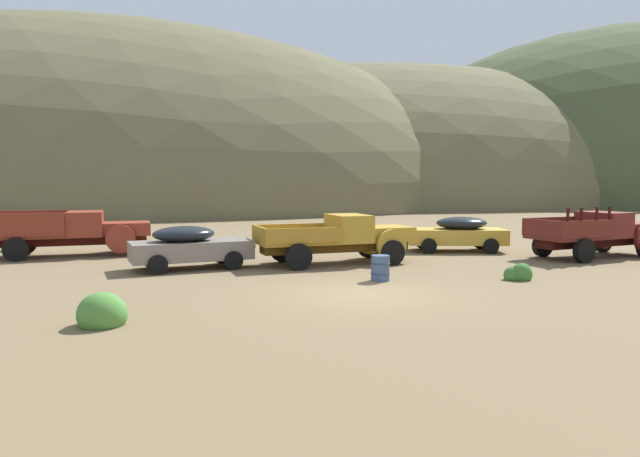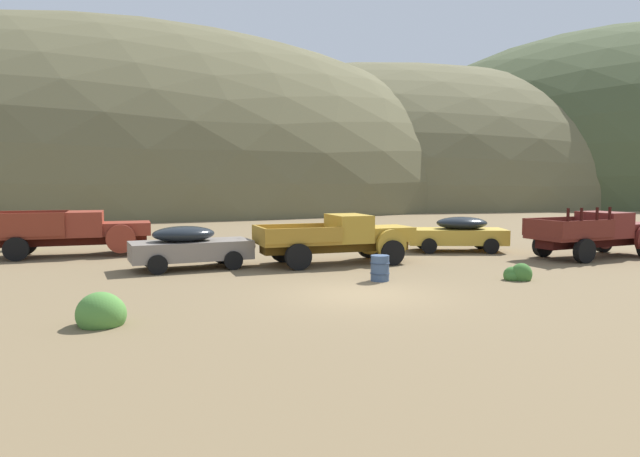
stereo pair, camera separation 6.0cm
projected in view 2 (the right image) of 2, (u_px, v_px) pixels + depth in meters
The scene contains 13 objects.
ground_plane at pixel (361, 294), 16.34m from camera, with size 300.00×300.00×0.00m, color brown.
hill_far_left at pixel (103, 206), 72.57m from camera, with size 103.13×64.20×44.17m, color brown.
hill_far_right at pixel (399, 201), 87.51m from camera, with size 107.72×62.43×39.33m, color brown.
truck_rust_red at pixel (81, 231), 24.70m from camera, with size 6.66×2.99×1.91m.
car_primer_gray at pixel (195, 246), 21.07m from camera, with size 4.77×2.63×1.57m.
truck_mustard at pixel (347, 238), 22.41m from camera, with size 6.27×3.00×1.89m.
car_faded_yellow at pixel (453, 233), 26.16m from camera, with size 4.89×2.82×1.57m.
truck_oxblood at pixel (602, 233), 24.25m from camera, with size 6.18×3.35×2.16m.
oil_drum_by_truck at pixel (380, 268), 18.50m from camera, with size 0.63×0.63×0.82m.
bush_lone_scrub at pixel (20, 243), 26.50m from camera, with size 1.28×1.18×1.30m.
bush_near_barrel at pixel (352, 241), 28.07m from camera, with size 1.21×0.92×1.06m.
bush_back_edge at pixel (101, 314), 12.85m from camera, with size 1.12×0.99×0.98m.
bush_front_right at pixel (517, 275), 18.68m from camera, with size 0.90×0.70×0.71m.
Camera 2 is at (-4.50, -15.53, 3.24)m, focal length 32.44 mm.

